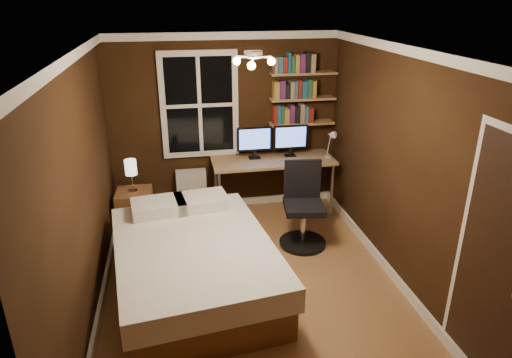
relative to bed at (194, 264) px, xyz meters
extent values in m
plane|color=olive|center=(0.61, -0.06, -0.31)|extent=(4.20, 4.20, 0.00)
cube|color=black|center=(0.61, 2.04, 0.94)|extent=(3.20, 0.04, 2.50)
cube|color=black|center=(-0.99, -0.06, 0.94)|extent=(0.04, 4.20, 2.50)
cube|color=black|center=(2.21, -0.06, 0.94)|extent=(0.04, 4.20, 2.50)
cube|color=white|center=(0.61, -0.06, 2.19)|extent=(3.20, 4.20, 0.02)
cube|color=white|center=(0.26, 2.01, 1.24)|extent=(1.06, 0.06, 1.46)
cube|color=#9C7A4B|center=(1.69, 1.92, 0.94)|extent=(0.92, 0.22, 0.03)
cube|color=#9C7A4B|center=(1.69, 1.92, 1.29)|extent=(0.92, 0.22, 0.03)
cube|color=#9C7A4B|center=(1.69, 1.92, 1.64)|extent=(0.92, 0.22, 0.03)
cube|color=brown|center=(0.00, -0.03, -0.15)|extent=(1.72, 2.27, 0.34)
cube|color=white|center=(0.00, -0.03, 0.15)|extent=(1.82, 2.34, 0.25)
cube|color=white|center=(-0.35, 0.75, 0.35)|extent=(0.66, 0.49, 0.15)
cube|color=white|center=(0.15, 0.81, 0.35)|extent=(0.66, 0.49, 0.15)
cube|color=brown|center=(-0.69, 1.50, -0.03)|extent=(0.47, 0.47, 0.57)
cube|color=silver|center=(0.08, 1.93, 0.00)|extent=(0.42, 0.15, 0.64)
cube|color=#9C7A4B|center=(1.23, 1.70, 0.48)|extent=(1.71, 0.64, 0.04)
cylinder|color=beige|center=(0.43, 1.42, 0.07)|extent=(0.04, 0.04, 0.77)
cylinder|color=beige|center=(2.02, 1.42, 0.07)|extent=(0.04, 0.04, 0.77)
cylinder|color=beige|center=(0.43, 1.98, 0.07)|extent=(0.04, 0.04, 0.77)
cylinder|color=beige|center=(2.02, 1.98, 0.07)|extent=(0.04, 0.04, 0.77)
cylinder|color=black|center=(1.40, 0.70, -0.29)|extent=(0.59, 0.59, 0.05)
cylinder|color=silver|center=(1.40, 0.70, -0.04)|extent=(0.07, 0.07, 0.44)
cube|color=black|center=(1.40, 0.70, 0.21)|extent=(0.54, 0.54, 0.08)
cube|color=black|center=(1.43, 0.91, 0.50)|extent=(0.46, 0.12, 0.50)
camera|label=1|loc=(-0.12, -4.16, 2.65)|focal=32.00mm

